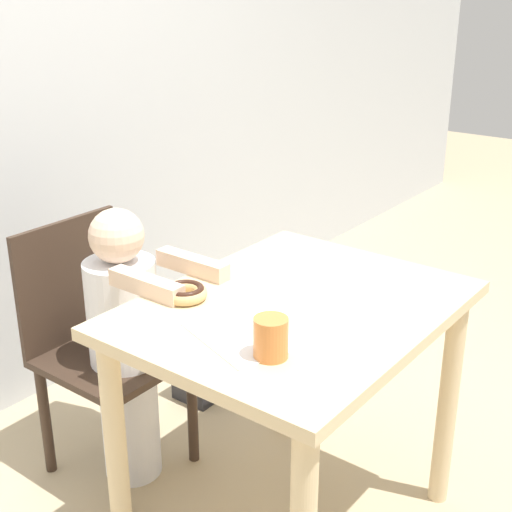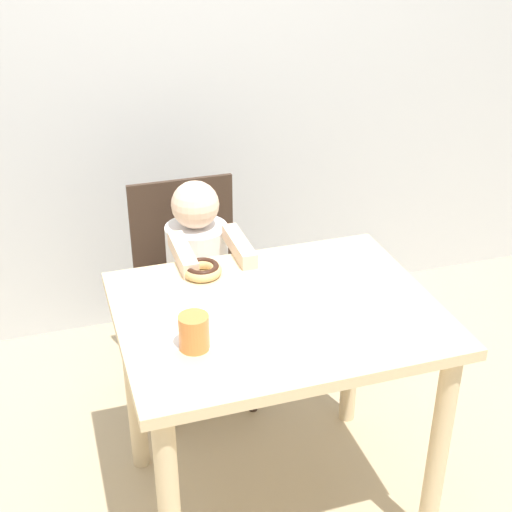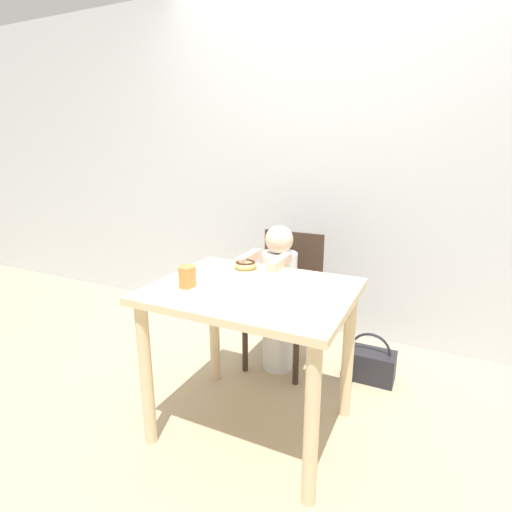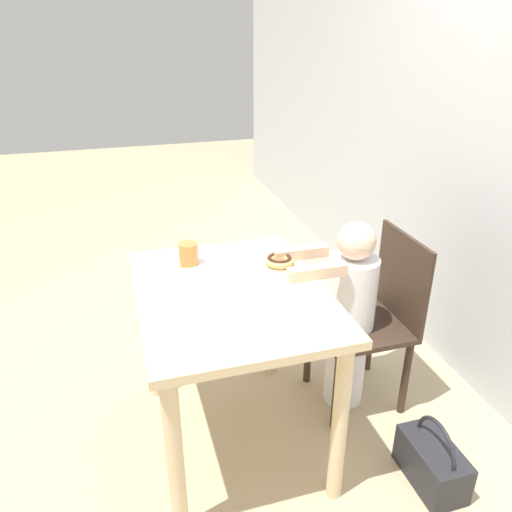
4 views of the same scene
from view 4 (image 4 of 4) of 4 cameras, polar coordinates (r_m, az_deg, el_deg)
name	(u,v)px [view 4 (image 4 of 4)]	position (r m, az deg, el deg)	size (l,w,h in m)	color
ground_plane	(235,436)	(2.41, -2.42, -19.91)	(12.00, 12.00, 0.00)	tan
dining_table	(232,320)	(2.02, -2.75, -7.29)	(0.92, 0.73, 0.76)	beige
chair	(372,318)	(2.42, 13.08, -6.96)	(0.41, 0.42, 0.85)	#38281E
child_figure	(348,315)	(2.35, 10.50, -6.67)	(0.24, 0.45, 0.94)	white
donut	(279,260)	(2.14, 2.69, -0.50)	(0.12, 0.12, 0.04)	#DBB270
napkin	(217,269)	(2.11, -4.52, -1.46)	(0.34, 0.34, 0.00)	white
handbag	(432,462)	(2.29, 19.49, -21.33)	(0.30, 0.17, 0.31)	#232328
cup	(189,254)	(2.15, -7.71, 0.22)	(0.08, 0.08, 0.10)	orange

